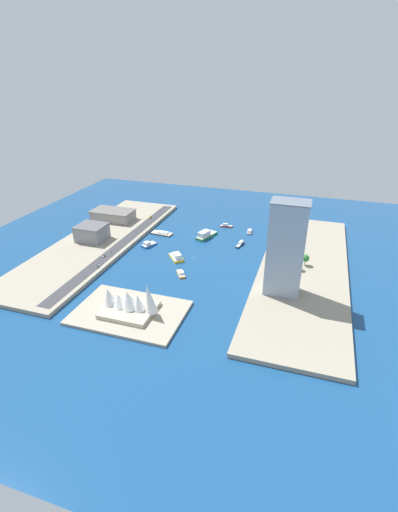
{
  "coord_description": "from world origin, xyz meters",
  "views": [
    {
      "loc": [
        -97.95,
        284.12,
        148.89
      ],
      "look_at": [
        -6.03,
        0.82,
        1.65
      ],
      "focal_mm": 26.07,
      "sensor_mm": 36.0,
      "label": 1
    }
  ],
  "objects_px": {
    "patrol_launch_navy": "(240,244)",
    "van_white": "(104,256)",
    "tugboat_red": "(226,226)",
    "catamaran_blue": "(149,244)",
    "ferry_green_doubledeck": "(206,235)",
    "yacht_sleek_gray": "(249,231)",
    "ferry_yellow_fast": "(177,257)",
    "tower_tall_glass": "(286,249)",
    "sedan_silver": "(98,266)",
    "warehouse_low_gray": "(92,232)",
    "opera_landmark": "(129,303)",
    "traffic_light_waterfront": "(112,253)",
    "barge_flat_brown": "(162,233)",
    "taxi_yellow_cab": "(150,217)",
    "water_taxi_orange": "(181,274)",
    "carpark_squat_concrete": "(113,215)"
  },
  "relations": [
    {
      "from": "barge_flat_brown",
      "to": "sedan_silver",
      "type": "relative_size",
      "value": 5.03
    },
    {
      "from": "ferry_yellow_fast",
      "to": "barge_flat_brown",
      "type": "xyz_separation_m",
      "value": [
        34.62,
        -48.42,
        -1.16
      ]
    },
    {
      "from": "barge_flat_brown",
      "to": "opera_landmark",
      "type": "relative_size",
      "value": 0.57
    },
    {
      "from": "patrol_launch_navy",
      "to": "carpark_squat_concrete",
      "type": "distance_m",
      "value": 147.53
    },
    {
      "from": "opera_landmark",
      "to": "tower_tall_glass",
      "type": "bearing_deg",
      "value": -149.55
    },
    {
      "from": "patrol_launch_navy",
      "to": "van_white",
      "type": "height_order",
      "value": "van_white"
    },
    {
      "from": "sedan_silver",
      "to": "traffic_light_waterfront",
      "type": "height_order",
      "value": "traffic_light_waterfront"
    },
    {
      "from": "opera_landmark",
      "to": "ferry_green_doubledeck",
      "type": "bearing_deg",
      "value": -94.24
    },
    {
      "from": "tugboat_red",
      "to": "yacht_sleek_gray",
      "type": "bearing_deg",
      "value": 162.75
    },
    {
      "from": "ferry_yellow_fast",
      "to": "tower_tall_glass",
      "type": "xyz_separation_m",
      "value": [
        -95.41,
        32.07,
        35.93
      ]
    },
    {
      "from": "ferry_yellow_fast",
      "to": "carpark_squat_concrete",
      "type": "bearing_deg",
      "value": -32.5
    },
    {
      "from": "water_taxi_orange",
      "to": "tugboat_red",
      "type": "xyz_separation_m",
      "value": [
        -9.24,
        -114.28,
        0.01
      ]
    },
    {
      "from": "opera_landmark",
      "to": "catamaran_blue",
      "type": "bearing_deg",
      "value": -71.56
    },
    {
      "from": "ferry_green_doubledeck",
      "to": "yacht_sleek_gray",
      "type": "distance_m",
      "value": 47.31
    },
    {
      "from": "carpark_squat_concrete",
      "to": "opera_landmark",
      "type": "relative_size",
      "value": 1.09
    },
    {
      "from": "patrol_launch_navy",
      "to": "ferry_yellow_fast",
      "type": "xyz_separation_m",
      "value": [
        47.61,
        46.18,
        0.87
      ]
    },
    {
      "from": "patrol_launch_navy",
      "to": "ferry_green_doubledeck",
      "type": "distance_m",
      "value": 38.03
    },
    {
      "from": "van_white",
      "to": "traffic_light_waterfront",
      "type": "height_order",
      "value": "traffic_light_waterfront"
    },
    {
      "from": "tugboat_red",
      "to": "catamaran_blue",
      "type": "bearing_deg",
      "value": 50.4
    },
    {
      "from": "patrol_launch_navy",
      "to": "tugboat_red",
      "type": "xyz_separation_m",
      "value": [
        24.55,
        -41.99,
        -0.0
      ]
    },
    {
      "from": "ferry_yellow_fast",
      "to": "traffic_light_waterfront",
      "type": "relative_size",
      "value": 3.04
    },
    {
      "from": "warehouse_low_gray",
      "to": "tower_tall_glass",
      "type": "xyz_separation_m",
      "value": [
        -185.97,
        40.45,
        27.46
      ]
    },
    {
      "from": "barge_flat_brown",
      "to": "tower_tall_glass",
      "type": "distance_m",
      "value": 157.36
    },
    {
      "from": "ferry_yellow_fast",
      "to": "sedan_silver",
      "type": "bearing_deg",
      "value": 36.45
    },
    {
      "from": "warehouse_low_gray",
      "to": "opera_landmark",
      "type": "height_order",
      "value": "opera_landmark"
    },
    {
      "from": "tower_tall_glass",
      "to": "traffic_light_waterfront",
      "type": "distance_m",
      "value": 151.3
    },
    {
      "from": "patrol_launch_navy",
      "to": "catamaran_blue",
      "type": "relative_size",
      "value": 1.03
    },
    {
      "from": "patrol_launch_navy",
      "to": "tower_tall_glass",
      "type": "height_order",
      "value": "tower_tall_glass"
    },
    {
      "from": "patrol_launch_navy",
      "to": "ferry_green_doubledeck",
      "type": "height_order",
      "value": "ferry_green_doubledeck"
    },
    {
      "from": "tower_tall_glass",
      "to": "opera_landmark",
      "type": "xyz_separation_m",
      "value": [
        95.54,
        56.16,
        -29.09
      ]
    },
    {
      "from": "sedan_silver",
      "to": "traffic_light_waterfront",
      "type": "xyz_separation_m",
      "value": [
        -2.48,
        -19.41,
        3.48
      ]
    },
    {
      "from": "ferry_green_doubledeck",
      "to": "opera_landmark",
      "type": "relative_size",
      "value": 0.68
    },
    {
      "from": "yacht_sleek_gray",
      "to": "warehouse_low_gray",
      "type": "relative_size",
      "value": 0.56
    },
    {
      "from": "tugboat_red",
      "to": "warehouse_low_gray",
      "type": "xyz_separation_m",
      "value": [
        113.61,
        79.78,
        9.34
      ]
    },
    {
      "from": "yacht_sleek_gray",
      "to": "warehouse_low_gray",
      "type": "height_order",
      "value": "warehouse_low_gray"
    },
    {
      "from": "ferry_yellow_fast",
      "to": "van_white",
      "type": "height_order",
      "value": "ferry_yellow_fast"
    },
    {
      "from": "tower_tall_glass",
      "to": "carpark_squat_concrete",
      "type": "bearing_deg",
      "value": -26.07
    },
    {
      "from": "warehouse_low_gray",
      "to": "taxi_yellow_cab",
      "type": "bearing_deg",
      "value": -111.73
    },
    {
      "from": "ferry_yellow_fast",
      "to": "traffic_light_waterfront",
      "type": "height_order",
      "value": "traffic_light_waterfront"
    },
    {
      "from": "traffic_light_waterfront",
      "to": "catamaran_blue",
      "type": "bearing_deg",
      "value": -113.75
    },
    {
      "from": "patrol_launch_navy",
      "to": "ferry_yellow_fast",
      "type": "height_order",
      "value": "ferry_yellow_fast"
    },
    {
      "from": "catamaran_blue",
      "to": "tower_tall_glass",
      "type": "distance_m",
      "value": 144.54
    },
    {
      "from": "yacht_sleek_gray",
      "to": "sedan_silver",
      "type": "relative_size",
      "value": 3.26
    },
    {
      "from": "tower_tall_glass",
      "to": "van_white",
      "type": "xyz_separation_m",
      "value": [
        155.82,
        -10.79,
        -34.0
      ]
    },
    {
      "from": "taxi_yellow_cab",
      "to": "opera_landmark",
      "type": "bearing_deg",
      "value": 110.23
    },
    {
      "from": "catamaran_blue",
      "to": "traffic_light_waterfront",
      "type": "height_order",
      "value": "traffic_light_waterfront"
    },
    {
      "from": "water_taxi_orange",
      "to": "sedan_silver",
      "type": "relative_size",
      "value": 3.0
    },
    {
      "from": "tower_tall_glass",
      "to": "tugboat_red",
      "type": "bearing_deg",
      "value": -58.96
    },
    {
      "from": "water_taxi_orange",
      "to": "patrol_launch_navy",
      "type": "bearing_deg",
      "value": -115.05
    },
    {
      "from": "patrol_launch_navy",
      "to": "van_white",
      "type": "xyz_separation_m",
      "value": [
        108.01,
        67.46,
        2.8
      ]
    }
  ]
}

